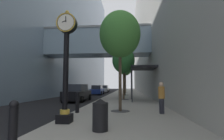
{
  "coord_description": "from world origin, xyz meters",
  "views": [
    {
      "loc": [
        3.16,
        -1.81,
        1.64
      ],
      "look_at": [
        0.88,
        22.83,
        3.85
      ],
      "focal_mm": 27.53,
      "sensor_mm": 36.0,
      "label": 1
    }
  ],
  "objects": [
    {
      "name": "trash_bin",
      "position": [
        2.23,
        3.94,
        0.68
      ],
      "size": [
        0.53,
        0.53,
        1.05
      ],
      "color": "black",
      "rests_on": "sidewalk_right"
    },
    {
      "name": "building_block_left",
      "position": [
        -11.25,
        29.94,
        17.11
      ],
      "size": [
        21.95,
        80.0,
        34.34
      ],
      "color": "slate",
      "rests_on": "ground"
    },
    {
      "name": "street_tree_mid_near",
      "position": [
        2.7,
        16.6,
        4.31
      ],
      "size": [
        2.43,
        2.43,
        5.59
      ],
      "color": "#333335",
      "rests_on": "sidewalk_right"
    },
    {
      "name": "car_blue_far",
      "position": [
        -2.18,
        27.99,
        0.8
      ],
      "size": [
        2.05,
        4.67,
        1.64
      ],
      "color": "navy",
      "rests_on": "ground"
    },
    {
      "name": "car_black_near",
      "position": [
        -1.98,
        15.41,
        0.84
      ],
      "size": [
        2.06,
        4.71,
        1.74
      ],
      "color": "black",
      "rests_on": "ground"
    },
    {
      "name": "bollard_third",
      "position": [
        0.37,
        7.55,
        0.73
      ],
      "size": [
        0.22,
        0.22,
        1.14
      ],
      "color": "black",
      "rests_on": "sidewalk_right"
    },
    {
      "name": "sidewalk_right",
      "position": [
        2.92,
        30.0,
        0.07
      ],
      "size": [
        5.84,
        80.0,
        0.14
      ],
      "primitive_type": "cube",
      "color": "#9E998E",
      "rests_on": "ground"
    },
    {
      "name": "bollard_nearest",
      "position": [
        0.37,
        2.22,
        0.73
      ],
      "size": [
        0.22,
        0.22,
        1.14
      ],
      "color": "black",
      "rests_on": "sidewalk_right"
    },
    {
      "name": "storefront_awning",
      "position": [
        4.6,
        15.25,
        3.28
      ],
      "size": [
        2.4,
        3.6,
        3.3
      ],
      "color": "black",
      "rests_on": "sidewalk_right"
    },
    {
      "name": "street_clock",
      "position": [
        0.61,
        5.01,
        2.71
      ],
      "size": [
        0.84,
        0.55,
        4.67
      ],
      "color": "black",
      "rests_on": "sidewalk_right"
    },
    {
      "name": "street_tree_near",
      "position": [
        2.7,
        8.31,
        4.69
      ],
      "size": [
        2.47,
        2.47,
        5.99
      ],
      "color": "#333335",
      "rests_on": "sidewalk_right"
    },
    {
      "name": "pedestrian_walking",
      "position": [
        4.94,
        7.64,
        1.03
      ],
      "size": [
        0.43,
        0.43,
        1.68
      ],
      "color": "#23232D",
      "rests_on": "sidewalk_right"
    },
    {
      "name": "building_block_right",
      "position": [
        10.34,
        30.0,
        13.55
      ],
      "size": [
        9.0,
        80.0,
        27.09
      ],
      "color": "#B7B2A8",
      "rests_on": "ground"
    },
    {
      "name": "car_white_mid",
      "position": [
        -2.31,
        38.21,
        0.8
      ],
      "size": [
        2.03,
        4.71,
        1.64
      ],
      "color": "silver",
      "rests_on": "ground"
    },
    {
      "name": "street_tree_far",
      "position": [
        2.7,
        33.19,
        5.15
      ],
      "size": [
        2.65,
        2.65,
        6.55
      ],
      "color": "#333335",
      "rests_on": "sidewalk_right"
    },
    {
      "name": "street_tree_mid_far",
      "position": [
        2.7,
        24.89,
        4.89
      ],
      "size": [
        2.09,
        2.09,
        5.99
      ],
      "color": "#333335",
      "rests_on": "sidewalk_right"
    },
    {
      "name": "ground_plane",
      "position": [
        0.0,
        27.0,
        0.0
      ],
      "size": [
        110.0,
        110.0,
        0.0
      ],
      "primitive_type": "plane",
      "color": "black",
      "rests_on": "ground"
    }
  ]
}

